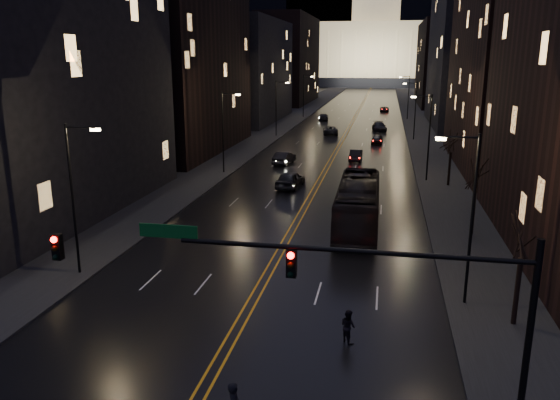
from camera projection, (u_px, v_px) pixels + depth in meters
The scene contains 34 objects.
ground at pixel (201, 393), 21.05m from camera, with size 900.00×900.00×0.00m, color black.
road at pixel (361, 107), 144.58m from camera, with size 20.00×320.00×0.02m, color black.
sidewalk_left at pixel (309, 106), 147.11m from camera, with size 8.00×320.00×0.16m, color black.
sidewalk_right at pixel (415, 107), 142.01m from camera, with size 8.00×320.00×0.16m, color black.
center_line at pixel (361, 107), 144.57m from camera, with size 0.62×320.00×0.01m, color orange.
building_left_near at pixel (33, 78), 43.01m from camera, with size 12.00×28.00×22.00m, color black.
building_left_mid at pixel (179, 47), 72.66m from camera, with size 12.00×30.00×28.00m, color black.
building_left_far at pixel (249, 71), 109.78m from camera, with size 12.00×34.00×20.00m, color black.
building_left_dist at pixel (290, 60), 154.88m from camera, with size 12.00×40.00×24.00m, color black.
building_right_mid at pixel (468, 55), 101.36m from camera, with size 12.00×34.00×26.00m, color black.
building_right_dist at pixel (442, 64), 147.47m from camera, with size 12.00×40.00×22.00m, color black.
capitol at pixel (374, 48), 254.27m from camera, with size 90.00×50.00×58.50m.
traffic_signal at pixel (361, 282), 18.68m from camera, with size 17.29×0.45×7.00m.
streetlamp_right_near at pixel (469, 211), 27.30m from camera, with size 2.13×0.25×9.00m.
streetlamp_left_near at pixel (75, 192), 31.24m from camera, with size 2.13×0.25×9.00m.
streetlamp_right_mid at pixel (428, 133), 55.80m from camera, with size 2.13×0.25×9.00m.
streetlamp_left_mid at pixel (224, 128), 59.75m from camera, with size 2.13×0.25×9.00m.
streetlamp_right_far at pixel (414, 108), 84.31m from camera, with size 2.13×0.25×9.00m.
streetlamp_left_far at pixel (277, 105), 88.26m from camera, with size 2.13×0.25×9.00m.
streetlamp_right_dist at pixel (408, 95), 112.82m from camera, with size 2.13×0.25×9.00m.
streetlamp_left_dist at pixel (304, 94), 116.76m from camera, with size 2.13×0.25×9.00m.
tree_right_near at pixel (523, 237), 25.14m from camera, with size 2.40×2.40×6.65m.
tree_right_mid at pixel (477, 175), 38.44m from camera, with size 2.40×2.40×6.65m.
tree_right_far at pixel (451, 142), 53.64m from camera, with size 2.40×2.40×6.65m.
bus at pixel (358, 204), 41.38m from camera, with size 3.03×12.96×3.61m, color black.
oncoming_car_a at pixel (290, 179), 54.14m from camera, with size 2.02×5.01×1.71m, color black.
oncoming_car_b at pixel (284, 158), 66.20m from camera, with size 1.62×4.66×1.53m, color black.
oncoming_car_c at pixel (331, 130), 92.11m from camera, with size 2.37×5.15×1.43m, color black.
oncoming_car_d at pixel (323, 117), 112.85m from camera, with size 1.96×4.83×1.40m, color black.
receding_car_a at pixel (356, 155), 68.39m from camera, with size 1.44×4.12×1.36m, color black.
receding_car_b at pixel (377, 139), 82.03m from camera, with size 1.61×4.00×1.36m, color black.
receding_car_c at pixel (379, 127), 96.14m from camera, with size 2.20×5.40×1.57m, color black.
receding_car_d at pixel (384, 109), 130.86m from camera, with size 2.05×4.45×1.24m, color black.
pedestrian_b at pixel (348, 326), 24.64m from camera, with size 0.77×0.42×1.58m, color black.
Camera 1 is at (6.47, -17.58, 12.54)m, focal length 35.00 mm.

